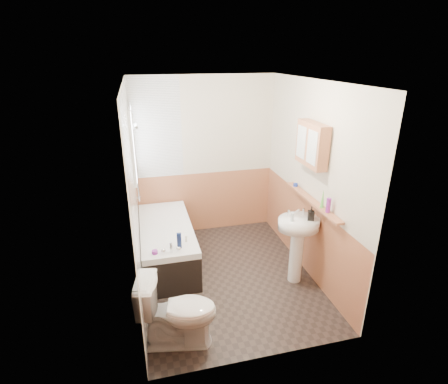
% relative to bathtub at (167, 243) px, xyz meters
% --- Properties ---
extents(floor, '(2.80, 2.80, 0.00)m').
position_rel_bathtub_xyz_m(floor, '(0.73, -0.54, -0.30)').
color(floor, black).
rests_on(floor, ground).
extents(ceiling, '(2.80, 2.80, 0.00)m').
position_rel_bathtub_xyz_m(ceiling, '(0.73, -0.54, 2.20)').
color(ceiling, white).
rests_on(ceiling, ground).
extents(wall_back, '(2.20, 0.02, 2.50)m').
position_rel_bathtub_xyz_m(wall_back, '(0.73, 0.87, 0.95)').
color(wall_back, beige).
rests_on(wall_back, ground).
extents(wall_front, '(2.20, 0.02, 2.50)m').
position_rel_bathtub_xyz_m(wall_front, '(0.73, -1.95, 0.95)').
color(wall_front, beige).
rests_on(wall_front, ground).
extents(wall_left, '(0.02, 2.80, 2.50)m').
position_rel_bathtub_xyz_m(wall_left, '(-0.38, -0.54, 0.95)').
color(wall_left, beige).
rests_on(wall_left, ground).
extents(wall_right, '(0.02, 2.80, 2.50)m').
position_rel_bathtub_xyz_m(wall_right, '(1.84, -0.54, 0.95)').
color(wall_right, beige).
rests_on(wall_right, ground).
extents(wainscot_right, '(0.01, 2.80, 1.00)m').
position_rel_bathtub_xyz_m(wainscot_right, '(1.82, -0.54, 0.20)').
color(wainscot_right, '#B9724C').
rests_on(wainscot_right, wall_right).
extents(wainscot_front, '(2.20, 0.01, 1.00)m').
position_rel_bathtub_xyz_m(wainscot_front, '(0.73, -1.93, 0.20)').
color(wainscot_front, '#B9724C').
rests_on(wainscot_front, wall_front).
extents(wainscot_back, '(2.20, 0.01, 1.00)m').
position_rel_bathtub_xyz_m(wainscot_back, '(0.73, 0.85, 0.20)').
color(wainscot_back, '#B9724C').
rests_on(wainscot_back, wall_back).
extents(tile_cladding_left, '(0.01, 2.80, 2.50)m').
position_rel_bathtub_xyz_m(tile_cladding_left, '(-0.36, -0.54, 0.95)').
color(tile_cladding_left, white).
rests_on(tile_cladding_left, wall_left).
extents(tile_return_back, '(0.75, 0.01, 1.50)m').
position_rel_bathtub_xyz_m(tile_return_back, '(0.00, 0.85, 1.45)').
color(tile_return_back, white).
rests_on(tile_return_back, wall_back).
extents(window, '(0.03, 0.79, 0.99)m').
position_rel_bathtub_xyz_m(window, '(-0.33, 0.41, 1.35)').
color(window, white).
rests_on(window, wall_left).
extents(bathtub, '(0.70, 1.63, 0.71)m').
position_rel_bathtub_xyz_m(bathtub, '(0.00, 0.00, 0.00)').
color(bathtub, black).
rests_on(bathtub, floor).
extents(shower_riser, '(0.11, 0.08, 1.24)m').
position_rel_bathtub_xyz_m(shower_riser, '(-0.31, 0.23, 1.30)').
color(shower_riser, silver).
rests_on(shower_riser, wall_left).
extents(toilet, '(0.85, 0.58, 0.77)m').
position_rel_bathtub_xyz_m(toilet, '(-0.03, -1.54, 0.09)').
color(toilet, white).
rests_on(toilet, floor).
extents(sink, '(0.52, 0.42, 1.01)m').
position_rel_bathtub_xyz_m(sink, '(1.57, -0.84, 0.34)').
color(sink, white).
rests_on(sink, floor).
extents(pine_shelf, '(0.10, 1.31, 0.03)m').
position_rel_bathtub_xyz_m(pine_shelf, '(1.77, -0.75, 0.77)').
color(pine_shelf, '#B9724C').
rests_on(pine_shelf, wall_right).
extents(medicine_cabinet, '(0.15, 0.58, 0.52)m').
position_rel_bathtub_xyz_m(medicine_cabinet, '(1.74, -0.66, 1.47)').
color(medicine_cabinet, '#B9724C').
rests_on(medicine_cabinet, wall_right).
extents(foam_can, '(0.07, 0.07, 0.17)m').
position_rel_bathtub_xyz_m(foam_can, '(1.77, -1.13, 0.88)').
color(foam_can, purple).
rests_on(foam_can, pine_shelf).
extents(green_bottle, '(0.06, 0.06, 0.23)m').
position_rel_bathtub_xyz_m(green_bottle, '(1.77, -0.99, 0.90)').
color(green_bottle, '#59C647').
rests_on(green_bottle, pine_shelf).
extents(black_jar, '(0.08, 0.08, 0.04)m').
position_rel_bathtub_xyz_m(black_jar, '(1.77, -0.26, 0.81)').
color(black_jar, '#19339E').
rests_on(black_jar, pine_shelf).
extents(soap_bottle, '(0.14, 0.19, 0.08)m').
position_rel_bathtub_xyz_m(soap_bottle, '(1.69, -0.91, 0.64)').
color(soap_bottle, black).
rests_on(soap_bottle, sink).
extents(clear_bottle, '(0.05, 0.05, 0.11)m').
position_rel_bathtub_xyz_m(clear_bottle, '(1.45, -0.89, 0.65)').
color(clear_bottle, silver).
rests_on(clear_bottle, sink).
extents(blue_gel, '(0.06, 0.04, 0.20)m').
position_rel_bathtub_xyz_m(blue_gel, '(0.11, -0.63, 0.37)').
color(blue_gel, navy).
rests_on(blue_gel, bathtub).
extents(cream_jar, '(0.07, 0.07, 0.04)m').
position_rel_bathtub_xyz_m(cream_jar, '(-0.19, -0.69, 0.29)').
color(cream_jar, purple).
rests_on(cream_jar, bathtub).
extents(orange_bottle, '(0.03, 0.03, 0.08)m').
position_rel_bathtub_xyz_m(orange_bottle, '(0.21, -0.50, 0.31)').
color(orange_bottle, silver).
rests_on(orange_bottle, bathtub).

